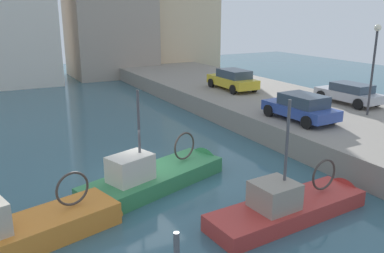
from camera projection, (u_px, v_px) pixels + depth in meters
water_surface at (146, 179)px, 16.78m from camera, size 80.00×80.00×0.00m
quay_wall at (345, 128)px, 21.83m from camera, size 9.00×56.00×1.20m
fishing_boat_green at (161, 181)px, 16.30m from camera, size 7.12×3.95×4.84m
fishing_boat_orange at (37, 238)px, 12.23m from camera, size 6.56×3.15×3.99m
fishing_boat_red at (296, 211)px, 13.83m from camera, size 6.79×2.07×4.84m
parked_car_blue at (301, 107)px, 20.96m from camera, size 2.12×4.13×1.38m
parked_car_silver at (349, 93)px, 24.75m from camera, size 1.94×4.16×1.27m
parked_car_yellow at (233, 79)px, 29.13m from camera, size 2.00×4.36×1.46m
quay_streetlamp at (374, 55)px, 21.34m from camera, size 0.36×0.36×4.83m
waterfront_building_central at (109, 9)px, 41.80m from camera, size 8.59×7.37×13.64m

